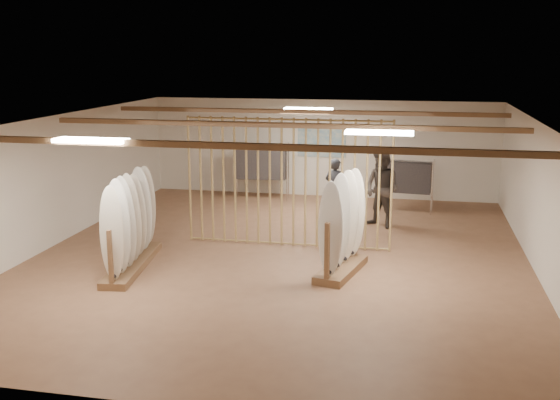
% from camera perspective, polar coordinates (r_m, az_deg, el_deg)
% --- Properties ---
extents(floor, '(12.00, 12.00, 0.00)m').
position_cam_1_polar(floor, '(13.58, 0.00, -4.94)').
color(floor, '#8B6043').
rests_on(floor, ground).
extents(ceiling, '(12.00, 12.00, 0.00)m').
position_cam_1_polar(ceiling, '(13.00, 0.00, 6.89)').
color(ceiling, gray).
rests_on(ceiling, ground).
extents(wall_back, '(12.00, 0.00, 12.00)m').
position_cam_1_polar(wall_back, '(19.05, 3.65, 4.51)').
color(wall_back, silver).
rests_on(wall_back, ground).
extents(wall_front, '(12.00, 0.00, 12.00)m').
position_cam_1_polar(wall_front, '(7.66, -9.16, -8.32)').
color(wall_front, silver).
rests_on(wall_front, ground).
extents(wall_left, '(0.00, 12.00, 12.00)m').
position_cam_1_polar(wall_left, '(15.03, -19.03, 1.60)').
color(wall_left, silver).
rests_on(wall_left, ground).
extents(wall_right, '(0.00, 12.00, 12.00)m').
position_cam_1_polar(wall_right, '(13.18, 21.81, -0.12)').
color(wall_right, silver).
rests_on(wall_right, ground).
extents(ceiling_slats, '(9.50, 6.12, 0.10)m').
position_cam_1_polar(ceiling_slats, '(13.01, 0.00, 6.54)').
color(ceiling_slats, brown).
rests_on(ceiling_slats, ground).
extents(light_panels, '(1.20, 0.35, 0.06)m').
position_cam_1_polar(light_panels, '(13.01, 0.00, 6.63)').
color(light_panels, white).
rests_on(light_panels, ground).
extents(bamboo_partition, '(4.45, 0.05, 2.78)m').
position_cam_1_polar(bamboo_partition, '(13.99, 0.66, 1.51)').
color(bamboo_partition, tan).
rests_on(bamboo_partition, ground).
extents(poster, '(1.40, 0.03, 0.90)m').
position_cam_1_polar(poster, '(19.00, 3.65, 5.10)').
color(poster, teal).
rests_on(poster, ground).
extents(rack_left, '(0.86, 2.69, 1.85)m').
position_cam_1_polar(rack_left, '(13.05, -12.83, -3.10)').
color(rack_left, brown).
rests_on(rack_left, floor).
extents(rack_right, '(0.91, 1.78, 1.98)m').
position_cam_1_polar(rack_right, '(12.45, 5.41, -3.45)').
color(rack_right, brown).
rests_on(rack_right, floor).
extents(clothing_rack_a, '(1.51, 0.49, 1.62)m').
position_cam_1_polar(clothing_rack_a, '(18.64, -1.63, 3.27)').
color(clothing_rack_a, silver).
rests_on(clothing_rack_a, floor).
extents(clothing_rack_b, '(1.31, 0.45, 1.41)m').
position_cam_1_polar(clothing_rack_b, '(17.48, 11.02, 1.94)').
color(clothing_rack_b, silver).
rests_on(clothing_rack_b, floor).
extents(shopper_a, '(0.74, 0.63, 1.73)m').
position_cam_1_polar(shopper_a, '(16.59, 4.82, 1.39)').
color(shopper_a, '#272A2F').
rests_on(shopper_a, floor).
extents(shopper_b, '(1.29, 1.23, 2.12)m').
position_cam_1_polar(shopper_b, '(15.76, 8.88, 1.38)').
color(shopper_b, '#39312C').
rests_on(shopper_b, floor).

